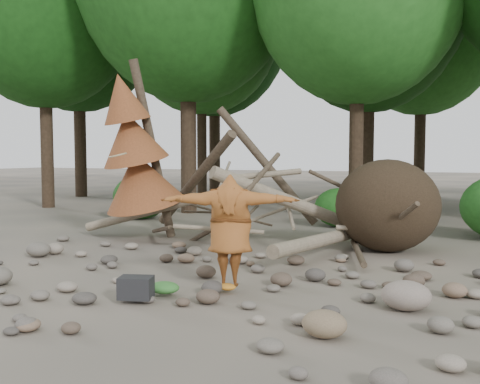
% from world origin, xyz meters
% --- Properties ---
extents(ground, '(120.00, 120.00, 0.00)m').
position_xyz_m(ground, '(0.00, 0.00, 0.00)').
color(ground, '#514C44').
rests_on(ground, ground).
extents(deadfall_pile, '(8.55, 5.24, 3.30)m').
position_xyz_m(deadfall_pile, '(2.02, 4.24, 0.95)').
color(deadfall_pile, '#332619').
rests_on(deadfall_pile, ground).
extents(dead_conifer, '(2.06, 2.16, 4.35)m').
position_xyz_m(dead_conifer, '(-3.12, 3.37, 2.11)').
color(dead_conifer, '#4C3F30').
rests_on(dead_conifer, ground).
extents(bush_left, '(1.80, 1.80, 1.44)m').
position_xyz_m(bush_left, '(-5.50, 7.20, 0.72)').
color(bush_left, '#184C14').
rests_on(bush_left, ground).
extents(bush_mid, '(1.40, 1.40, 1.12)m').
position_xyz_m(bush_mid, '(0.80, 7.80, 0.56)').
color(bush_mid, '#21611C').
rests_on(bush_mid, ground).
extents(frisbee_thrower, '(3.32, 1.13, 2.05)m').
position_xyz_m(frisbee_thrower, '(0.87, -0.06, 0.93)').
color(frisbee_thrower, brown).
rests_on(frisbee_thrower, ground).
extents(backpack, '(0.53, 0.43, 0.31)m').
position_xyz_m(backpack, '(-0.09, -1.15, 0.15)').
color(backpack, black).
rests_on(backpack, ground).
extents(cloth_green, '(0.45, 0.38, 0.17)m').
position_xyz_m(cloth_green, '(0.11, -0.72, 0.09)').
color(cloth_green, '#32702C').
rests_on(cloth_green, ground).
extents(cloth_orange, '(0.28, 0.23, 0.10)m').
position_xyz_m(cloth_orange, '(0.88, -0.20, 0.05)').
color(cloth_orange, '#C27721').
rests_on(cloth_orange, ground).
extents(boulder_front_right, '(0.52, 0.47, 0.31)m').
position_xyz_m(boulder_front_right, '(2.69, -1.52, 0.16)').
color(boulder_front_right, '#7E694F').
rests_on(boulder_front_right, ground).
extents(boulder_mid_right, '(0.66, 0.59, 0.40)m').
position_xyz_m(boulder_mid_right, '(3.44, -0.05, 0.20)').
color(boulder_mid_right, gray).
rests_on(boulder_mid_right, ground).
extents(boulder_mid_left, '(0.50, 0.45, 0.30)m').
position_xyz_m(boulder_mid_left, '(-3.83, 0.93, 0.15)').
color(boulder_mid_left, '#655F55').
rests_on(boulder_mid_left, ground).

